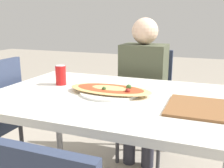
# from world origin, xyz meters

# --- Properties ---
(dining_table) EXTENTS (1.39, 0.92, 0.76)m
(dining_table) POSITION_xyz_m (0.00, 0.00, 0.69)
(dining_table) COLOR silver
(dining_table) RESTS_ON ground_plane
(chair_far_seated) EXTENTS (0.40, 0.40, 0.91)m
(chair_far_seated) POSITION_xyz_m (-0.01, 0.79, 0.51)
(chair_far_seated) COLOR #2D3851
(chair_far_seated) RESTS_ON ground_plane
(person_seated) EXTENTS (0.34, 0.29, 1.18)m
(person_seated) POSITION_xyz_m (-0.01, 0.68, 0.70)
(person_seated) COLOR #2D2D38
(person_seated) RESTS_ON ground_plane
(pizza_main) EXTENTS (0.49, 0.34, 0.05)m
(pizza_main) POSITION_xyz_m (-0.04, 0.02, 0.78)
(pizza_main) COLOR white
(pizza_main) RESTS_ON dining_table
(soda_can) EXTENTS (0.07, 0.07, 0.12)m
(soda_can) POSITION_xyz_m (-0.40, 0.10, 0.82)
(soda_can) COLOR red
(soda_can) RESTS_ON dining_table
(serving_tray) EXTENTS (0.46, 0.32, 0.01)m
(serving_tray) POSITION_xyz_m (0.53, -0.07, 0.77)
(serving_tray) COLOR brown
(serving_tray) RESTS_ON dining_table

